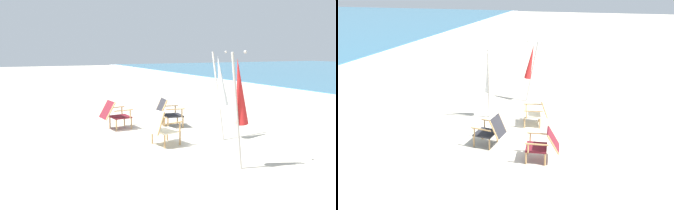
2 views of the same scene
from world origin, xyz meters
TOP-DOWN VIEW (x-y plane):
  - ground_plane at (0.00, 0.00)m, footprint 80.00×80.00m
  - beach_chair_front_left at (-1.49, 0.14)m, footprint 0.65×0.83m
  - beach_chair_back_right at (0.45, 0.64)m, footprint 0.71×0.79m
  - beach_chair_front_right at (-1.10, 1.53)m, footprint 0.66×0.79m
  - umbrella_furled_white at (0.56, 2.13)m, footprint 0.51×0.34m
  - umbrella_furled_red at (2.42, 1.25)m, footprint 0.32×0.48m

SIDE VIEW (x-z plane):
  - ground_plane at x=0.00m, z-range 0.00..0.00m
  - beach_chair_front_left at x=-1.49m, z-range 0.03..0.81m
  - beach_chair_front_right at x=-1.10m, z-range 0.03..0.83m
  - beach_chair_back_right at x=0.45m, z-range 0.02..0.84m
  - umbrella_furled_white at x=0.56m, z-range 0.32..2.42m
  - umbrella_furled_red at x=2.42m, z-range 0.32..2.43m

